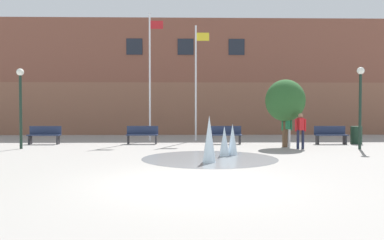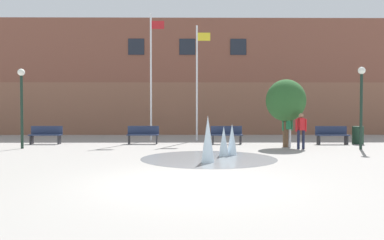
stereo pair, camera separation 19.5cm
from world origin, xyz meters
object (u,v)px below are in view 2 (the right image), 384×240
Objects in this scene: park_bench_center at (227,135)px; street_tree_near_building at (286,101)px; park_bench_near_trashcan at (332,135)px; lamp_post_right_lane at (361,95)px; flagpole_right at (198,79)px; trash_can at (358,135)px; teen_by_trashcan at (301,128)px; adult_watching at (287,127)px; park_bench_far_left at (46,135)px; flagpole_left at (152,73)px; lamp_post_left_lane at (22,96)px; park_bench_left_of_flagpoles at (143,134)px.

street_tree_near_building is at bearing -32.53° from park_bench_center.
park_bench_center is 1.00× the size of park_bench_near_trashcan.
lamp_post_right_lane is at bearing -17.58° from street_tree_near_building.
flagpole_right is (-1.43, 2.17, 2.98)m from park_bench_center.
flagpole_right is 7.18× the size of trash_can.
teen_by_trashcan is 1.77× the size of trash_can.
lamp_post_right_lane is (0.35, -2.42, 1.91)m from park_bench_near_trashcan.
adult_watching is 1.77× the size of trash_can.
park_bench_near_trashcan reaches higher than trash_can.
street_tree_near_building is (11.75, -1.69, 1.68)m from park_bench_far_left.
park_bench_far_left is at bearing 179.73° from park_bench_center.
park_bench_center is at bearing 147.47° from street_tree_near_building.
trash_can is at bearing -0.72° from park_bench_center.
flagpole_right reaches higher than teen_by_trashcan.
flagpole_left reaches higher than street_tree_near_building.
teen_by_trashcan is at bearing 176.45° from lamp_post_right_lane.
teen_by_trashcan reaches higher than park_bench_center.
park_bench_center is 0.44× the size of lamp_post_right_lane.
adult_watching is 12.14m from lamp_post_left_lane.
street_tree_near_building is (-0.08, 0.04, 1.22)m from adult_watching.
trash_can is (15.83, -0.13, -0.03)m from park_bench_far_left.
park_bench_near_trashcan is 0.51× the size of street_tree_near_building.
street_tree_near_building is (-3.06, 0.97, -0.23)m from lamp_post_right_lane.
lamp_post_left_lane is at bearing -95.65° from park_bench_far_left.
lamp_post_left_lane is (-12.04, -0.49, 1.43)m from adult_watching.
park_bench_left_of_flagpoles is 1.78× the size of trash_can.
teen_by_trashcan reaches higher than park_bench_left_of_flagpoles.
park_bench_center is 0.45× the size of lamp_post_left_lane.
flagpole_right is at bearing 36.34° from park_bench_left_of_flagpoles.
park_bench_center is 1.78× the size of trash_can.
park_bench_left_of_flagpoles is (4.92, 0.05, 0.00)m from park_bench_far_left.
park_bench_near_trashcan is 3.51m from street_tree_near_building.
flagpole_left reaches higher than flagpole_right.
park_bench_center is 6.50m from lamp_post_right_lane.
lamp_post_left_lane is (-5.37, -4.33, -1.44)m from flagpole_left.
park_bench_near_trashcan is at bearing -68.19° from adult_watching.
flagpole_right is at bearing 136.44° from street_tree_near_building.
flagpole_left is at bearing 165.79° from park_bench_near_trashcan.
adult_watching is 0.51× the size of street_tree_near_building.
flagpole_right is 2.06× the size of street_tree_near_building.
flagpole_left is (-4.02, 2.17, 3.32)m from park_bench_center.
teen_by_trashcan is 0.51× the size of street_tree_near_building.
lamp_post_right_lane reaches higher than park_bench_left_of_flagpoles.
park_bench_left_of_flagpoles is at bearing 178.79° from park_bench_center.
lamp_post_left_lane is at bearing 84.70° from adult_watching.
lamp_post_left_lane is at bearing -177.49° from street_tree_near_building.
flagpole_right is at bearing -140.28° from teen_by_trashcan.
park_bench_far_left is at bearing 169.83° from lamp_post_right_lane.
flagpole_right is 1.79× the size of lamp_post_right_lane.
lamp_post_right_lane is 4.02× the size of trash_can.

